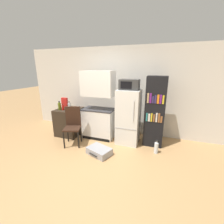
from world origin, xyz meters
TOP-DOWN VIEW (x-y plane):
  - ground_plane at (0.00, 0.00)m, footprint 24.00×24.00m
  - wall_back at (0.20, 2.00)m, footprint 6.40×0.10m
  - side_table at (-1.26, 1.24)m, footprint 0.66×0.72m
  - kitchen_hutch at (-0.33, 1.34)m, footprint 0.89×0.52m
  - refrigerator at (0.54, 1.31)m, footprint 0.58×0.60m
  - microwave at (0.54, 1.31)m, footprint 0.47×0.35m
  - bookshelf at (1.19, 1.41)m, footprint 0.48×0.39m
  - bottle_olive_oil at (-1.44, 1.08)m, footprint 0.09×0.09m
  - bottle_clear_short at (-1.27, 1.30)m, footprint 0.08×0.08m
  - bottle_ketchup_red at (-1.34, 1.09)m, footprint 0.07×0.07m
  - bowl at (-1.08, 1.15)m, footprint 0.17×0.17m
  - cereal_box at (-1.46, 1.35)m, footprint 0.19×0.07m
  - chair at (-0.82, 0.76)m, footprint 0.51×0.52m
  - suitcase_large_flat at (0.05, 0.47)m, footprint 0.64×0.53m
  - water_bottle_front at (1.31, 0.96)m, footprint 0.09×0.09m

SIDE VIEW (x-z plane):
  - ground_plane at x=0.00m, z-range 0.00..0.00m
  - suitcase_large_flat at x=0.05m, z-range 0.00..0.16m
  - water_bottle_front at x=1.31m, z-range -0.03..0.31m
  - side_table at x=-1.26m, z-range 0.00..0.79m
  - chair at x=-0.82m, z-range 0.08..1.08m
  - refrigerator at x=0.54m, z-range 0.00..1.43m
  - bowl at x=-1.08m, z-range 0.79..0.84m
  - bottle_ketchup_red at x=-1.34m, z-range 0.78..0.95m
  - kitchen_hutch at x=-0.33m, z-range -0.07..1.82m
  - bottle_clear_short at x=-1.27m, z-range 0.78..0.98m
  - bookshelf at x=1.19m, z-range 0.00..1.78m
  - bottle_olive_oil at x=-1.44m, z-range 0.77..1.02m
  - cereal_box at x=-1.46m, z-range 0.79..1.09m
  - wall_back at x=0.20m, z-range 0.00..2.56m
  - microwave at x=0.54m, z-range 1.43..1.69m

